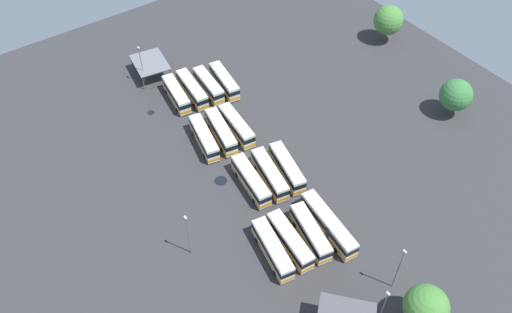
# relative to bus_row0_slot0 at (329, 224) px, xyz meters

# --- Properties ---
(ground_plane) EXTENTS (118.65, 118.65, 0.00)m
(ground_plane) POSITION_rel_bus_row0_slot0_xyz_m (21.45, 1.97, -1.87)
(ground_plane) COLOR #333335
(bus_row0_slot0) EXTENTS (13.30, 3.84, 3.55)m
(bus_row0_slot0) POSITION_rel_bus_row0_slot0_xyz_m (0.00, 0.00, 0.00)
(bus_row0_slot0) COLOR silver
(bus_row0_slot0) RESTS_ON ground_plane
(bus_row0_slot1) EXTENTS (10.76, 4.59, 3.55)m
(bus_row0_slot1) POSITION_rel_bus_row0_slot0_xyz_m (0.49, 3.43, -0.00)
(bus_row0_slot1) COLOR silver
(bus_row0_slot1) RESTS_ON ground_plane
(bus_row0_slot2) EXTENTS (10.99, 3.61, 3.55)m
(bus_row0_slot2) POSITION_rel_bus_row0_slot0_xyz_m (1.21, 7.08, -0.00)
(bus_row0_slot2) COLOR silver
(bus_row0_slot2) RESTS_ON ground_plane
(bus_row0_slot3) EXTENTS (11.09, 4.40, 3.55)m
(bus_row0_slot3) POSITION_rel_bus_row0_slot0_xyz_m (1.51, 10.32, -0.00)
(bus_row0_slot3) COLOR silver
(bus_row0_slot3) RESTS_ON ground_plane
(bus_row1_slot0) EXTENTS (11.05, 4.76, 3.55)m
(bus_row1_slot0) POSITION_rel_bus_row0_slot0_xyz_m (13.81, -2.07, -0.00)
(bus_row1_slot0) COLOR silver
(bus_row1_slot0) RESTS_ON ground_plane
(bus_row1_slot1) EXTENTS (11.26, 4.53, 3.55)m
(bus_row1_slot1) POSITION_rel_bus_row0_slot0_xyz_m (14.34, 1.39, -0.00)
(bus_row1_slot1) COLOR silver
(bus_row1_slot1) RESTS_ON ground_plane
(bus_row1_slot2) EXTENTS (11.23, 3.92, 3.55)m
(bus_row1_slot2) POSITION_rel_bus_row0_slot0_xyz_m (15.10, 4.93, -0.00)
(bus_row1_slot2) COLOR silver
(bus_row1_slot2) RESTS_ON ground_plane
(bus_row2_slot1) EXTENTS (11.04, 3.55, 3.55)m
(bus_row2_slot1) POSITION_rel_bus_row0_slot0_xyz_m (28.11, -0.78, -0.00)
(bus_row2_slot1) COLOR silver
(bus_row2_slot1) RESTS_ON ground_plane
(bus_row2_slot2) EXTENTS (11.35, 4.54, 3.55)m
(bus_row2_slot2) POSITION_rel_bus_row0_slot0_xyz_m (28.50, 2.51, -0.00)
(bus_row2_slot2) COLOR silver
(bus_row2_slot2) RESTS_ON ground_plane
(bus_row2_slot3) EXTENTS (11.00, 4.61, 3.55)m
(bus_row2_slot3) POSITION_rel_bus_row0_slot0_xyz_m (28.91, 6.08, -0.00)
(bus_row2_slot3) COLOR silver
(bus_row2_slot3) RESTS_ON ground_plane
(bus_row3_slot0) EXTENTS (10.75, 4.01, 3.55)m
(bus_row3_slot0) POSITION_rel_bus_row0_slot0_xyz_m (40.91, -6.30, -0.00)
(bus_row3_slot0) COLOR silver
(bus_row3_slot0) RESTS_ON ground_plane
(bus_row3_slot1) EXTENTS (10.33, 3.42, 3.55)m
(bus_row3_slot1) POSITION_rel_bus_row0_slot0_xyz_m (41.73, -2.86, -0.00)
(bus_row3_slot1) COLOR silver
(bus_row3_slot1) RESTS_ON ground_plane
(bus_row3_slot2) EXTENTS (11.17, 3.58, 3.55)m
(bus_row3_slot2) POSITION_rel_bus_row0_slot0_xyz_m (42.58, 0.62, -0.00)
(bus_row3_slot2) COLOR silver
(bus_row3_slot2) RESTS_ON ground_plane
(bus_row3_slot3) EXTENTS (10.50, 3.94, 3.55)m
(bus_row3_slot3) POSITION_rel_bus_row0_slot0_xyz_m (43.08, 4.09, -0.00)
(bus_row3_slot3) COLOR silver
(bus_row3_slot3) RESTS_ON ground_plane
(maintenance_shelter) EXTENTS (9.55, 7.92, 3.42)m
(maintenance_shelter) POSITION_rel_bus_row0_slot0_xyz_m (54.02, 4.20, 1.37)
(maintenance_shelter) COLOR slate
(maintenance_shelter) RESTS_ON ground_plane
(lamp_post_mid_lot) EXTENTS (0.56, 0.28, 7.92)m
(lamp_post_mid_lot) POSITION_rel_bus_row0_slot0_xyz_m (-16.17, 4.20, 2.50)
(lamp_post_mid_lot) COLOR slate
(lamp_post_mid_lot) RESTS_ON ground_plane
(lamp_post_by_building) EXTENTS (0.56, 0.28, 9.49)m
(lamp_post_by_building) POSITION_rel_bus_row0_slot0_xyz_m (9.56, 20.55, 3.29)
(lamp_post_by_building) COLOR slate
(lamp_post_by_building) RESTS_ON ground_plane
(lamp_post_far_corner) EXTENTS (0.56, 0.28, 9.69)m
(lamp_post_far_corner) POSITION_rel_bus_row0_slot0_xyz_m (-13.41, -1.38, 3.39)
(lamp_post_far_corner) COLOR slate
(lamp_post_far_corner) RESTS_ON ground_plane
(lamp_post_near_entrance) EXTENTS (0.56, 0.28, 9.30)m
(lamp_post_near_entrance) POSITION_rel_bus_row0_slot0_xyz_m (52.25, 6.79, 3.20)
(lamp_post_near_entrance) COLOR slate
(lamp_post_near_entrance) RESTS_ON ground_plane
(tree_northwest) EXTENTS (6.41, 6.41, 8.13)m
(tree_northwest) POSITION_rel_bus_row0_slot0_xyz_m (7.61, -39.12, 3.04)
(tree_northwest) COLOR brown
(tree_northwest) RESTS_ON ground_plane
(tree_south_edge) EXTENTS (6.36, 6.36, 8.27)m
(tree_south_edge) POSITION_rel_bus_row0_slot0_xyz_m (-19.88, -0.08, 3.20)
(tree_south_edge) COLOR brown
(tree_south_edge) RESTS_ON ground_plane
(tree_northeast) EXTENTS (6.76, 6.76, 8.93)m
(tree_northeast) POSITION_rel_bus_row0_slot0_xyz_m (33.67, -46.65, 3.67)
(tree_northeast) COLOR brown
(tree_northeast) RESTS_ON ground_plane
(puddle_near_shelter) EXTENTS (2.32, 2.32, 0.01)m
(puddle_near_shelter) POSITION_rel_bus_row0_slot0_xyz_m (19.49, 8.51, -1.87)
(puddle_near_shelter) COLOR black
(puddle_near_shelter) RESTS_ON ground_plane
(puddle_centre_drain) EXTENTS (1.50, 1.50, 0.01)m
(puddle_centre_drain) POSITION_rel_bus_row0_slot0_xyz_m (43.07, 10.23, -1.87)
(puddle_centre_drain) COLOR black
(puddle_centre_drain) RESTS_ON ground_plane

